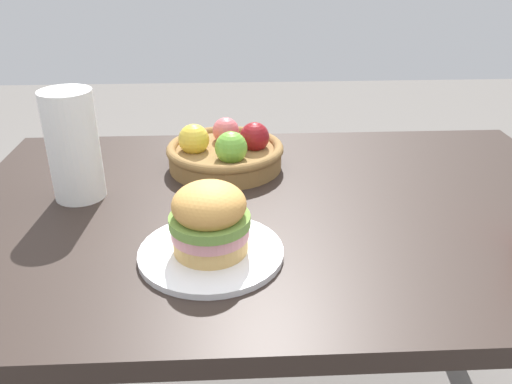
% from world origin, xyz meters
% --- Properties ---
extents(dining_table, '(1.40, 0.90, 0.75)m').
position_xyz_m(dining_table, '(0.00, 0.00, 0.65)').
color(dining_table, '#2D231E').
rests_on(dining_table, ground_plane).
extents(plate, '(0.26, 0.26, 0.01)m').
position_xyz_m(plate, '(-0.15, -0.19, 0.76)').
color(plate, white).
rests_on(plate, dining_table).
extents(sandwich, '(0.14, 0.14, 0.13)m').
position_xyz_m(sandwich, '(-0.15, -0.19, 0.83)').
color(sandwich, '#DBAD60').
rests_on(sandwich, plate).
extents(fruit_basket, '(0.29, 0.29, 0.12)m').
position_xyz_m(fruit_basket, '(-0.12, 0.21, 0.79)').
color(fruit_basket, olive).
rests_on(fruit_basket, dining_table).
extents(paper_towel_roll, '(0.11, 0.11, 0.24)m').
position_xyz_m(paper_towel_roll, '(-0.44, 0.06, 0.87)').
color(paper_towel_roll, white).
rests_on(paper_towel_roll, dining_table).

